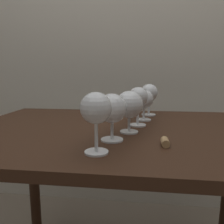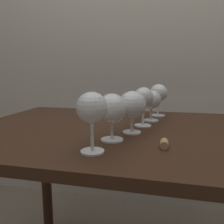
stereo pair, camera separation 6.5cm
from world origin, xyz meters
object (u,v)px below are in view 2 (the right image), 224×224
wine_glass_white (151,100)px  wine_glass_chardonnay (132,106)px  wine_glass_cabernet (92,110)px  wine_glass_port (112,110)px  wine_glass_merlot (159,94)px  wine_glass_rose (143,98)px  cork (164,144)px

wine_glass_white → wine_glass_chardonnay: bearing=-104.4°
wine_glass_cabernet → wine_glass_chardonnay: wine_glass_cabernet is taller
wine_glass_cabernet → wine_glass_port: 0.11m
wine_glass_cabernet → wine_glass_merlot: 0.55m
wine_glass_port → wine_glass_rose: size_ratio=0.96×
wine_glass_cabernet → wine_glass_port: bearing=76.7°
wine_glass_cabernet → wine_glass_rose: wine_glass_cabernet is taller
wine_glass_rose → cork: size_ratio=3.50×
wine_glass_port → wine_glass_white: 0.32m
wine_glass_cabernet → wine_glass_chardonnay: size_ratio=1.10×
wine_glass_cabernet → wine_glass_merlot: (0.15, 0.53, -0.01)m
wine_glass_cabernet → wine_glass_white: 0.43m
wine_glass_cabernet → wine_glass_port: wine_glass_cabernet is taller
wine_glass_port → wine_glass_chardonnay: bearing=64.6°
cork → wine_glass_cabernet: bearing=-156.4°
wine_glass_white → wine_glass_merlot: bearing=77.8°
wine_glass_white → wine_glass_port: bearing=-108.1°
wine_glass_rose → cork: 0.26m
wine_glass_cabernet → wine_glass_rose: 0.32m
cork → wine_glass_port: bearing=168.1°
wine_glass_port → wine_glass_white: bearing=71.9°
wine_glass_rose → wine_glass_chardonnay: bearing=-105.2°
wine_glass_white → cork: wine_glass_white is taller
wine_glass_white → wine_glass_merlot: wine_glass_merlot is taller
wine_glass_port → wine_glass_chardonnay: (0.05, 0.10, -0.00)m
wine_glass_rose → cork: bearing=-71.4°
wine_glass_white → cork: size_ratio=3.07×
wine_glass_chardonnay → cork: wine_glass_chardonnay is taller
wine_glass_chardonnay → wine_glass_rose: size_ratio=0.96×
wine_glass_rose → wine_glass_merlot: (0.05, 0.22, -0.00)m
wine_glass_chardonnay → wine_glass_merlot: 0.33m
wine_glass_rose → cork: wine_glass_rose is taller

